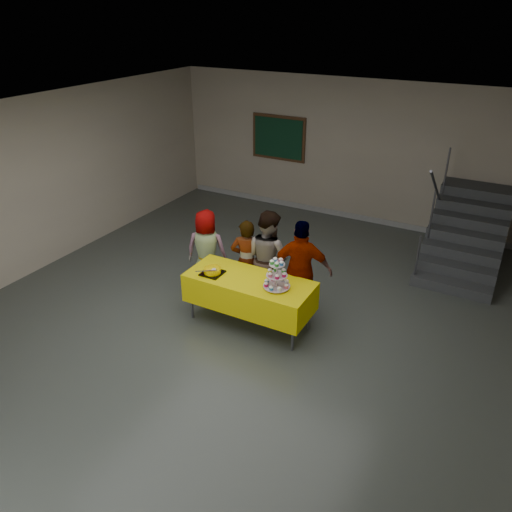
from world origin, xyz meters
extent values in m
plane|color=#4C514C|center=(0.00, 0.00, 0.00)|extent=(10.00, 10.00, 0.00)
cube|color=#AEA28C|center=(0.00, 5.00, 1.50)|extent=(8.00, 0.04, 3.00)
cube|color=#AEA28C|center=(-4.00, 0.00, 1.50)|extent=(0.04, 10.00, 3.00)
cube|color=silver|center=(0.00, 0.00, 3.00)|extent=(8.00, 10.00, 0.04)
cube|color=#999999|center=(0.00, 4.98, 0.06)|extent=(7.90, 0.03, 0.12)
cylinder|color=#595960|center=(-0.64, 0.02, 0.36)|extent=(0.04, 0.04, 0.73)
cylinder|color=#595960|center=(1.04, 0.02, 0.36)|extent=(0.04, 0.04, 0.73)
cylinder|color=#595960|center=(-0.64, 0.60, 0.36)|extent=(0.04, 0.04, 0.73)
cylinder|color=#595960|center=(1.04, 0.60, 0.36)|extent=(0.04, 0.04, 0.73)
cube|color=#595960|center=(0.20, 0.31, 0.74)|extent=(1.80, 0.70, 0.02)
cube|color=#E3D004|center=(0.20, 0.31, 0.55)|extent=(1.88, 0.78, 0.44)
cylinder|color=silver|center=(0.66, 0.27, 0.78)|extent=(0.18, 0.18, 0.01)
cylinder|color=silver|center=(0.66, 0.27, 0.98)|extent=(0.02, 0.02, 0.42)
cylinder|color=silver|center=(0.66, 0.27, 0.80)|extent=(0.38, 0.38, 0.01)
cylinder|color=silver|center=(0.66, 0.27, 0.97)|extent=(0.30, 0.30, 0.01)
cylinder|color=silver|center=(0.66, 0.27, 1.14)|extent=(0.22, 0.22, 0.01)
cube|color=black|center=(-0.35, 0.18, 0.78)|extent=(0.30, 0.30, 0.02)
cylinder|color=#FBCB00|center=(-0.35, 0.18, 0.82)|extent=(0.25, 0.25, 0.07)
ellipsoid|color=#FBCB00|center=(-0.35, 0.18, 0.86)|extent=(0.25, 0.25, 0.05)
ellipsoid|color=white|center=(-0.31, 0.15, 0.88)|extent=(0.08, 0.08, 0.02)
cube|color=silver|center=(-0.37, 0.05, 0.88)|extent=(0.30, 0.16, 0.04)
imported|color=slate|center=(-0.94, 0.91, 0.69)|extent=(0.78, 0.64, 1.39)
imported|color=slate|center=(-0.18, 0.89, 0.69)|extent=(0.59, 0.50, 1.39)
imported|color=slate|center=(0.13, 1.03, 0.78)|extent=(0.91, 0.81, 1.56)
imported|color=slate|center=(0.77, 0.86, 0.79)|extent=(1.00, 0.64, 1.58)
cube|color=#424447|center=(2.70, 2.75, 0.09)|extent=(1.30, 0.30, 0.18)
cube|color=#424447|center=(2.70, 3.05, 0.18)|extent=(1.30, 0.30, 0.36)
cube|color=#424447|center=(2.70, 3.35, 0.27)|extent=(1.30, 0.30, 0.54)
cube|color=#424447|center=(2.70, 3.65, 0.36)|extent=(1.30, 0.30, 0.72)
cube|color=#424447|center=(2.70, 3.95, 0.45)|extent=(1.30, 0.30, 0.90)
cube|color=#424447|center=(2.70, 4.25, 0.54)|extent=(1.30, 0.30, 1.08)
cube|color=#424447|center=(2.70, 4.55, 0.63)|extent=(1.30, 0.30, 1.26)
cube|color=#424447|center=(2.70, 4.85, 0.63)|extent=(1.30, 0.30, 1.26)
cylinder|color=#595960|center=(2.10, 2.70, 0.45)|extent=(0.04, 0.04, 0.90)
cylinder|color=#595960|center=(2.10, 3.50, 0.99)|extent=(0.04, 0.04, 0.90)
cylinder|color=#595960|center=(2.10, 4.40, 1.53)|extent=(0.04, 0.04, 0.90)
cylinder|color=#595960|center=(2.10, 3.55, 1.44)|extent=(0.04, 1.85, 1.20)
cube|color=#472B16|center=(-1.65, 4.97, 1.60)|extent=(1.30, 0.04, 1.00)
cube|color=#113720|center=(-1.65, 4.94, 1.60)|extent=(1.18, 0.02, 0.88)
camera|label=1|loc=(3.28, -5.14, 4.33)|focal=35.00mm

